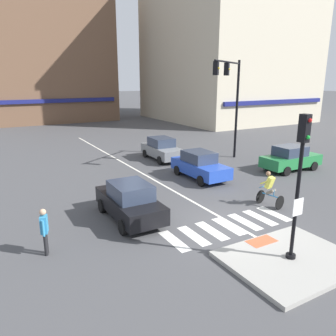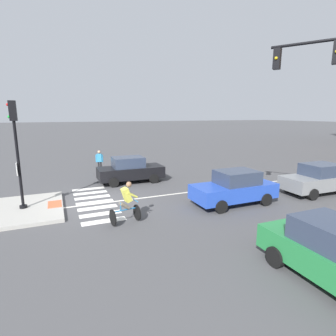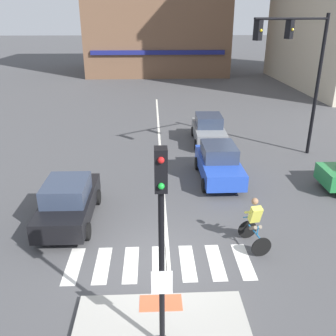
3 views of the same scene
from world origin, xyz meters
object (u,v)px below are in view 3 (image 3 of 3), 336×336
(car_black_westbound_near, at_px, (69,201))
(car_grey_eastbound_far, at_px, (209,129))
(signal_pole, at_px, (161,238))
(car_blue_eastbound_mid, at_px, (219,163))
(cyclist, at_px, (255,222))
(traffic_light_mast, at_px, (302,63))

(car_black_westbound_near, bearing_deg, car_grey_eastbound_far, 54.23)
(signal_pole, xyz_separation_m, car_black_westbound_near, (-3.22, 5.82, -2.17))
(car_grey_eastbound_far, xyz_separation_m, car_blue_eastbound_mid, (-0.32, -5.37, 0.00))
(car_black_westbound_near, bearing_deg, cyclist, -16.32)
(car_blue_eastbound_mid, xyz_separation_m, cyclist, (0.23, -5.38, 0.06))
(signal_pole, bearing_deg, traffic_light_mast, 58.89)
(traffic_light_mast, distance_m, car_grey_eastbound_far, 6.41)
(car_blue_eastbound_mid, bearing_deg, car_grey_eastbound_far, 86.56)
(car_blue_eastbound_mid, relative_size, car_black_westbound_near, 1.00)
(signal_pole, distance_m, car_grey_eastbound_far, 15.22)
(signal_pole, bearing_deg, car_blue_eastbound_mid, 72.96)
(signal_pole, distance_m, car_black_westbound_near, 7.00)
(car_blue_eastbound_mid, bearing_deg, signal_pole, -107.04)
(signal_pole, distance_m, car_blue_eastbound_mid, 10.02)
(car_grey_eastbound_far, bearing_deg, car_black_westbound_near, -125.77)
(traffic_light_mast, distance_m, car_black_westbound_near, 12.64)
(signal_pole, bearing_deg, cyclist, 52.04)
(car_blue_eastbound_mid, bearing_deg, traffic_light_mast, 29.87)
(traffic_light_mast, relative_size, cyclist, 4.26)
(car_grey_eastbound_far, xyz_separation_m, cyclist, (-0.09, -10.76, 0.06))
(car_grey_eastbound_far, bearing_deg, signal_pole, -102.23)
(car_grey_eastbound_far, distance_m, car_black_westbound_near, 10.98)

